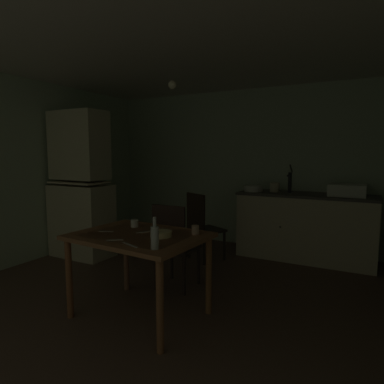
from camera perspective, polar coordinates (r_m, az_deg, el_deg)
The scene contains 22 objects.
ground_plane at distance 3.65m, azimuth -4.73°, elevation -16.65°, with size 5.33×5.33×0.00m, color brown.
wall_back at distance 5.35m, azimuth 8.02°, elevation 4.03°, with size 4.37×0.10×2.40m, color beige.
wall_left at distance 4.89m, azimuth -27.01°, elevation 3.13°, with size 0.10×4.43×2.40m, color beige.
ceiling_slab at distance 3.50m, azimuth -5.16°, elevation 23.42°, with size 4.37×4.43×0.10m, color silver.
hutch_cabinet at distance 4.87m, azimuth -18.44°, elevation 0.39°, with size 0.84×0.48×2.00m.
counter_cabinet at distance 4.82m, azimuth 18.71°, elevation -5.58°, with size 1.78×0.64×0.89m.
sink_basin at distance 4.69m, azimuth 24.92°, elevation 0.31°, with size 0.44×0.34×0.15m.
hand_pump at distance 4.81m, azimuth 16.33°, elevation 1.91°, with size 0.05×0.27×0.39m.
mixing_bowl_counter at distance 4.85m, azimuth 10.39°, elevation 0.59°, with size 0.27×0.27×0.08m, color white.
stoneware_crock at distance 4.85m, azimuth 13.91°, elevation 0.79°, with size 0.13×0.13×0.13m, color beige.
dining_table at distance 2.99m, azimuth -8.98°, elevation -8.83°, with size 1.17×0.91×0.74m.
chair_far_side at distance 3.57m, azimuth -3.08°, elevation -8.99°, with size 0.41×0.41×0.92m.
chair_by_counter at distance 4.50m, azimuth 1.77°, elevation -5.78°, with size 0.54×0.54×0.91m.
serving_bowl_wide at distance 2.85m, azimuth -5.29°, elevation -7.13°, with size 0.18×0.18×0.05m, color beige.
teacup_cream at distance 3.24m, azimuth -9.77°, elevation -5.30°, with size 0.07×0.07×0.07m, color white.
teacup_mint at distance 2.91m, azimuth 0.57°, elevation -6.48°, with size 0.06×0.06×0.08m, color tan.
glass_bottle at distance 2.48m, azimuth -6.37°, elevation -7.55°, with size 0.06×0.06×0.24m.
table_knife at distance 2.63m, azimuth -10.49°, elevation -8.85°, with size 0.20×0.02×0.01m, color silver.
teaspoon_near_bowl at distance 3.02m, azimuth -8.05°, elevation -6.76°, with size 0.16×0.02×0.01m, color beige.
teaspoon_by_cup at distance 3.11m, azimuth -14.47°, elevation -6.52°, with size 0.13×0.02×0.01m, color beige.
serving_spoon at distance 2.80m, azimuth -13.01°, elevation -7.98°, with size 0.13×0.02×0.01m, color beige.
pendant_bulb at distance 3.35m, azimuth -3.37°, elevation 17.76°, with size 0.08×0.08×0.08m, color #F9EFCC.
Camera 1 is at (1.81, -2.81, 1.44)m, focal length 31.29 mm.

